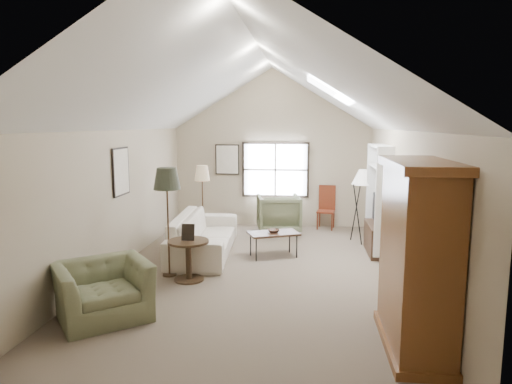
# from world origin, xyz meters

# --- Properties ---
(room_shell) EXTENTS (5.01, 8.01, 4.00)m
(room_shell) POSITION_xyz_m (0.00, 0.00, 3.21)
(room_shell) COLOR #706050
(room_shell) RESTS_ON ground
(window) EXTENTS (1.72, 0.08, 1.42)m
(window) POSITION_xyz_m (0.10, 3.96, 1.45)
(window) COLOR black
(window) RESTS_ON room_shell
(skylight) EXTENTS (0.80, 1.20, 0.52)m
(skylight) POSITION_xyz_m (1.30, 0.90, 3.22)
(skylight) COLOR white
(skylight) RESTS_ON room_shell
(wall_art) EXTENTS (1.97, 3.71, 0.88)m
(wall_art) POSITION_xyz_m (-1.88, 1.94, 1.73)
(wall_art) COLOR black
(wall_art) RESTS_ON room_shell
(armoire) EXTENTS (0.60, 1.50, 2.20)m
(armoire) POSITION_xyz_m (2.18, -2.40, 1.10)
(armoire) COLOR brown
(armoire) RESTS_ON ground
(tv_alcove) EXTENTS (0.32, 1.30, 2.10)m
(tv_alcove) POSITION_xyz_m (2.34, 1.60, 1.15)
(tv_alcove) COLOR white
(tv_alcove) RESTS_ON ground
(media_console) EXTENTS (0.34, 1.18, 0.60)m
(media_console) POSITION_xyz_m (2.32, 1.60, 0.30)
(media_console) COLOR #382316
(media_console) RESTS_ON ground
(tv_panel) EXTENTS (0.05, 0.90, 0.55)m
(tv_panel) POSITION_xyz_m (2.32, 1.60, 0.92)
(tv_panel) COLOR black
(tv_panel) RESTS_ON media_console
(sofa) EXTENTS (1.24, 2.81, 0.80)m
(sofa) POSITION_xyz_m (-1.14, 1.17, 0.40)
(sofa) COLOR beige
(sofa) RESTS_ON ground
(armchair_near) EXTENTS (1.56, 1.54, 0.77)m
(armchair_near) POSITION_xyz_m (-1.81, -2.03, 0.38)
(armchair_near) COLOR #70704E
(armchair_near) RESTS_ON ground
(armchair_far) EXTENTS (1.16, 1.18, 0.92)m
(armchair_far) POSITION_xyz_m (0.24, 3.16, 0.46)
(armchair_far) COLOR #5B5E41
(armchair_far) RESTS_ON ground
(coffee_table) EXTENTS (1.10, 0.87, 0.50)m
(coffee_table) POSITION_xyz_m (0.27, 1.10, 0.25)
(coffee_table) COLOR #3A2617
(coffee_table) RESTS_ON ground
(bowl) EXTENTS (0.30, 0.30, 0.06)m
(bowl) POSITION_xyz_m (0.27, 1.10, 0.52)
(bowl) COLOR #3D2319
(bowl) RESTS_ON coffee_table
(side_table) EXTENTS (0.73, 0.73, 0.69)m
(side_table) POSITION_xyz_m (-1.04, -0.43, 0.34)
(side_table) COLOR #392717
(side_table) RESTS_ON ground
(side_chair) EXTENTS (0.49, 0.49, 1.08)m
(side_chair) POSITION_xyz_m (1.39, 3.70, 0.54)
(side_chair) COLOR maroon
(side_chair) RESTS_ON ground
(tripod_lamp) EXTENTS (0.59, 0.59, 1.66)m
(tripod_lamp) POSITION_xyz_m (2.12, 2.44, 0.83)
(tripod_lamp) COLOR silver
(tripod_lamp) RESTS_ON ground
(dark_lamp) EXTENTS (0.49, 0.49, 1.92)m
(dark_lamp) POSITION_xyz_m (-1.44, -0.23, 0.96)
(dark_lamp) COLOR black
(dark_lamp) RESTS_ON ground
(tan_lamp) EXTENTS (0.36, 0.36, 1.72)m
(tan_lamp) POSITION_xyz_m (-1.44, 2.37, 0.86)
(tan_lamp) COLOR tan
(tan_lamp) RESTS_ON ground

